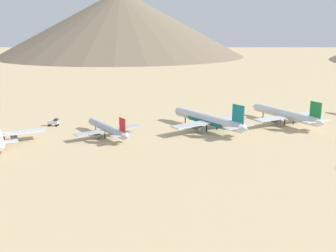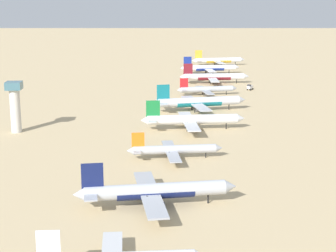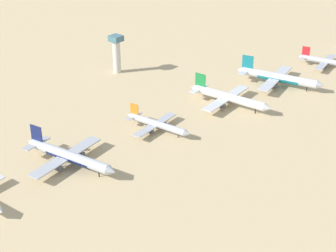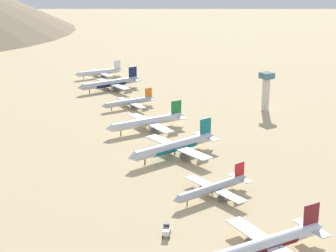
{
  "view_description": "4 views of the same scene",
  "coord_description": "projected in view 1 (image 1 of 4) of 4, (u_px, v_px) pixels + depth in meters",
  "views": [
    {
      "loc": [
        -157.55,
        97.46,
        48.53
      ],
      "look_at": [
        -3.11,
        21.29,
        5.38
      ],
      "focal_mm": 42.02,
      "sensor_mm": 36.0,
      "label": 1
    },
    {
      "loc": [
        -29.48,
        -309.05,
        65.33
      ],
      "look_at": [
        -18.73,
        -64.01,
        6.46
      ],
      "focal_mm": 60.72,
      "sensor_mm": 36.0,
      "label": 2
    },
    {
      "loc": [
        138.15,
        -277.22,
        125.29
      ],
      "look_at": [
        -8.37,
        -95.68,
        6.73
      ],
      "focal_mm": 57.85,
      "sensor_mm": 36.0,
      "label": 3
    },
    {
      "loc": [
        123.05,
        211.66,
        92.28
      ],
      "look_at": [
        -12.03,
        -32.17,
        5.3
      ],
      "focal_mm": 58.25,
      "sensor_mm": 36.0,
      "label": 4
    }
  ],
  "objects": [
    {
      "name": "ground_plane",
      "position": [
        204.0,
        131.0,
        190.67
      ],
      "size": [
        2303.62,
        2303.62,
        0.0
      ],
      "primitive_type": "plane",
      "color": "tan"
    },
    {
      "name": "parked_jet_4",
      "position": [
        208.0,
        120.0,
        191.06
      ],
      "size": [
        53.56,
        43.81,
        15.49
      ],
      "color": "silver",
      "rests_on": "ground"
    },
    {
      "name": "parked_jet_3",
      "position": [
        286.0,
        115.0,
        203.05
      ],
      "size": [
        50.53,
        41.03,
        14.58
      ],
      "color": "silver",
      "rests_on": "ground"
    },
    {
      "name": "service_truck",
      "position": [
        54.0,
        122.0,
        199.15
      ],
      "size": [
        4.97,
        5.68,
        3.9
      ],
      "color": "silver",
      "rests_on": "ground"
    },
    {
      "name": "parked_jet_5",
      "position": [
        108.0,
        128.0,
        179.28
      ],
      "size": [
        39.61,
        32.35,
        11.44
      ],
      "color": "#B2B7C1",
      "rests_on": "ground"
    },
    {
      "name": "desert_hill_2",
      "position": [
        121.0,
        23.0,
        692.29
      ],
      "size": [
        430.7,
        430.7,
        112.79
      ],
      "primitive_type": "cone",
      "color": "#70604C",
      "rests_on": "ground"
    }
  ]
}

